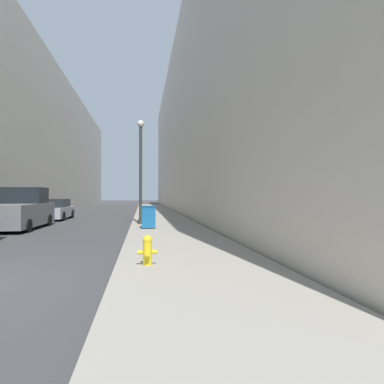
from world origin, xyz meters
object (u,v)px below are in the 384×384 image
fire_hydrant (147,250)px  parked_sedan_near (55,210)px  pickup_truck (19,211)px  lamppost (141,167)px  trash_bin (148,217)px

fire_hydrant → parked_sedan_near: size_ratio=0.16×
pickup_truck → lamppost: bearing=1.0°
trash_bin → pickup_truck: pickup_truck is taller
fire_hydrant → parked_sedan_near: parked_sedan_near is taller
fire_hydrant → parked_sedan_near: bearing=111.5°
trash_bin → pickup_truck: 6.90m
fire_hydrant → pickup_truck: bearing=123.1°
pickup_truck → parked_sedan_near: 6.01m
trash_bin → lamppost: 3.46m
trash_bin → parked_sedan_near: parked_sedan_near is taller
fire_hydrant → parked_sedan_near: (-6.24, 15.82, 0.18)m
lamppost → pickup_truck: 6.62m
lamppost → fire_hydrant: bearing=-88.8°
pickup_truck → parked_sedan_near: (0.14, 6.01, -0.22)m
pickup_truck → parked_sedan_near: pickup_truck is taller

